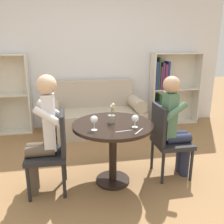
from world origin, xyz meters
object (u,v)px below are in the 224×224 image
at_px(person_right, 175,125).
at_px(couch, 95,115).
at_px(bookshelf_right, 167,90).
at_px(chair_right, 167,138).
at_px(wine_glass_left, 94,120).
at_px(flower_vase, 112,116).
at_px(chair_left, 53,149).
at_px(person_left, 43,133).
at_px(wine_glass_right, 135,119).

bearing_deg(person_right, couch, 24.27).
distance_m(bookshelf_right, chair_right, 2.11).
bearing_deg(bookshelf_right, wine_glass_left, -128.93).
relative_size(person_right, flower_vase, 5.60).
bearing_deg(person_right, bookshelf_right, -20.94).
height_order(chair_right, flower_vase, flower_vase).
bearing_deg(chair_left, wine_glass_left, 74.21).
bearing_deg(person_left, chair_left, 89.51).
bearing_deg(chair_left, wine_glass_right, 82.60).
bearing_deg(person_right, wine_glass_right, 108.61).
distance_m(chair_right, wine_glass_left, 0.97).
bearing_deg(person_right, flower_vase, 88.41).
distance_m(chair_left, person_right, 1.43).
bearing_deg(chair_right, chair_left, 92.52).
distance_m(person_right, wine_glass_left, 1.02).
relative_size(bookshelf_right, person_left, 1.09).
bearing_deg(wine_glass_right, flower_vase, 136.04).
distance_m(couch, person_left, 1.92).
height_order(couch, person_right, person_right).
relative_size(chair_left, wine_glass_left, 5.82).
height_order(bookshelf_right, person_right, bookshelf_right).
distance_m(couch, flower_vase, 1.72).
distance_m(wine_glass_left, flower_vase, 0.31).
relative_size(couch, chair_left, 1.90).
height_order(couch, wine_glass_left, couch).
bearing_deg(person_left, bookshelf_right, 132.36).
bearing_deg(chair_right, flower_vase, 88.18).
bearing_deg(wine_glass_right, couch, 96.42).
height_order(bookshelf_right, chair_left, bookshelf_right).
height_order(person_left, flower_vase, person_left).
bearing_deg(bookshelf_right, chair_right, -113.16).
bearing_deg(wine_glass_left, wine_glass_right, 0.72).
relative_size(couch, flower_vase, 7.75).
height_order(person_left, person_right, person_left).
xyz_separation_m(person_left, wine_glass_right, (0.96, -0.13, 0.14)).
bearing_deg(flower_vase, person_right, -1.51).
xyz_separation_m(person_left, person_right, (1.50, 0.06, -0.03)).
bearing_deg(chair_right, person_right, -89.95).
bearing_deg(person_left, wine_glass_right, 83.22).
distance_m(chair_right, person_right, 0.18).
distance_m(couch, wine_glass_left, 1.94).
height_order(chair_left, flower_vase, flower_vase).
height_order(wine_glass_right, flower_vase, flower_vase).
relative_size(person_right, wine_glass_right, 9.03).
relative_size(chair_left, person_left, 0.70).
distance_m(couch, bookshelf_right, 1.56).
relative_size(chair_left, wine_glass_right, 6.58).
bearing_deg(wine_glass_left, chair_left, 163.50).
bearing_deg(person_right, wine_glass_left, 100.90).
bearing_deg(chair_right, wine_glass_right, 111.97).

